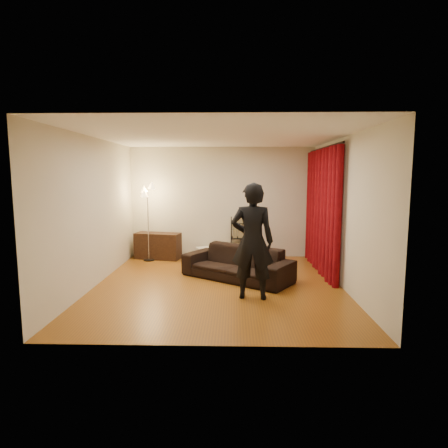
{
  "coord_description": "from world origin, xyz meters",
  "views": [
    {
      "loc": [
        0.28,
        -6.72,
        2.02
      ],
      "look_at": [
        0.1,
        0.3,
        1.1
      ],
      "focal_mm": 30.0,
      "sensor_mm": 36.0,
      "label": 1
    }
  ],
  "objects_px": {
    "storage_boxes": "(203,253)",
    "sofa": "(237,263)",
    "wire_shelf": "(241,238)",
    "floor_lamp": "(148,223)",
    "person": "(252,241)",
    "media_cabinet": "(158,246)"
  },
  "relations": [
    {
      "from": "storage_boxes",
      "to": "media_cabinet",
      "type": "bearing_deg",
      "value": -174.29
    },
    {
      "from": "person",
      "to": "floor_lamp",
      "type": "bearing_deg",
      "value": -43.63
    },
    {
      "from": "storage_boxes",
      "to": "floor_lamp",
      "type": "height_order",
      "value": "floor_lamp"
    },
    {
      "from": "wire_shelf",
      "to": "floor_lamp",
      "type": "distance_m",
      "value": 2.24
    },
    {
      "from": "sofa",
      "to": "media_cabinet",
      "type": "relative_size",
      "value": 1.99
    },
    {
      "from": "person",
      "to": "media_cabinet",
      "type": "height_order",
      "value": "person"
    },
    {
      "from": "wire_shelf",
      "to": "floor_lamp",
      "type": "relative_size",
      "value": 0.56
    },
    {
      "from": "sofa",
      "to": "person",
      "type": "bearing_deg",
      "value": -44.46
    },
    {
      "from": "floor_lamp",
      "to": "wire_shelf",
      "type": "bearing_deg",
      "value": 7.78
    },
    {
      "from": "person",
      "to": "floor_lamp",
      "type": "height_order",
      "value": "person"
    },
    {
      "from": "storage_boxes",
      "to": "wire_shelf",
      "type": "distance_m",
      "value": 0.98
    },
    {
      "from": "person",
      "to": "media_cabinet",
      "type": "bearing_deg",
      "value": -47.81
    },
    {
      "from": "sofa",
      "to": "media_cabinet",
      "type": "distance_m",
      "value": 2.59
    },
    {
      "from": "sofa",
      "to": "floor_lamp",
      "type": "distance_m",
      "value": 2.67
    },
    {
      "from": "media_cabinet",
      "to": "floor_lamp",
      "type": "distance_m",
      "value": 0.64
    },
    {
      "from": "media_cabinet",
      "to": "floor_lamp",
      "type": "relative_size",
      "value": 0.61
    },
    {
      "from": "sofa",
      "to": "wire_shelf",
      "type": "xyz_separation_m",
      "value": [
        0.1,
        1.86,
        0.19
      ]
    },
    {
      "from": "sofa",
      "to": "storage_boxes",
      "type": "distance_m",
      "value": 2.04
    },
    {
      "from": "storage_boxes",
      "to": "sofa",
      "type": "bearing_deg",
      "value": -66.48
    },
    {
      "from": "media_cabinet",
      "to": "floor_lamp",
      "type": "bearing_deg",
      "value": -121.53
    },
    {
      "from": "person",
      "to": "wire_shelf",
      "type": "height_order",
      "value": "person"
    },
    {
      "from": "media_cabinet",
      "to": "wire_shelf",
      "type": "distance_m",
      "value": 2.02
    }
  ]
}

